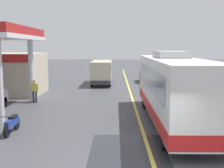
{
  "coord_description": "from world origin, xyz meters",
  "views": [
    {
      "loc": [
        -1.27,
        -7.25,
        3.92
      ],
      "look_at": [
        -1.5,
        10.0,
        1.6
      ],
      "focal_mm": 44.51,
      "sensor_mm": 36.0,
      "label": 1
    }
  ],
  "objects": [
    {
      "name": "lane_divider_stripe",
      "position": [
        0.0,
        15.0,
        0.0
      ],
      "size": [
        0.16,
        50.0,
        0.01
      ],
      "primitive_type": "cube",
      "color": "#D8CC4C",
      "rests_on": "ground"
    },
    {
      "name": "wet_puddle_patch",
      "position": [
        -0.8,
        1.94,
        0.0
      ],
      "size": [
        2.87,
        5.64,
        0.01
      ],
      "primitive_type": "cube",
      "color": "#26282D",
      "rests_on": "ground"
    },
    {
      "name": "motorcycle_parked_forecourt",
      "position": [
        -6.0,
        4.98,
        0.44
      ],
      "size": [
        0.55,
        1.8,
        0.92
      ],
      "color": "black",
      "rests_on": "ground"
    },
    {
      "name": "pedestrian_near_pump",
      "position": [
        -6.97,
        11.93,
        0.93
      ],
      "size": [
        0.55,
        0.22,
        1.66
      ],
      "color": "#33333F",
      "rests_on": "ground"
    },
    {
      "name": "coach_bus_main",
      "position": [
        1.73,
        6.99,
        1.72
      ],
      "size": [
        2.6,
        11.04,
        3.69
      ],
      "color": "white",
      "rests_on": "ground"
    },
    {
      "name": "minibus_opposing_lane",
      "position": [
        -2.73,
        21.75,
        1.47
      ],
      "size": [
        2.04,
        6.13,
        2.44
      ],
      "color": "#BFB799",
      "rests_on": "ground"
    },
    {
      "name": "ground",
      "position": [
        0.0,
        20.0,
        0.0
      ],
      "size": [
        120.0,
        120.0,
        0.0
      ],
      "primitive_type": "plane",
      "color": "#424247"
    },
    {
      "name": "car_trailing_behind_bus",
      "position": [
        2.41,
        23.65,
        1.01
      ],
      "size": [
        1.7,
        4.2,
        1.82
      ],
      "color": "#1E602D",
      "rests_on": "ground"
    }
  ]
}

